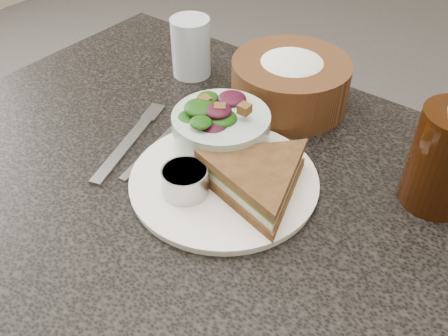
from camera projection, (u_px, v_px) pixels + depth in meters
dining_table at (220, 329)px, 0.95m from camera, size 1.00×0.70×0.75m
dinner_plate at (224, 181)px, 0.70m from camera, size 0.26×0.26×0.01m
sandwich at (258, 180)px, 0.66m from camera, size 0.22×0.22×0.05m
salad_bowl at (221, 126)px, 0.72m from camera, size 0.18×0.18×0.08m
dressing_ramekin at (185, 181)px, 0.66m from camera, size 0.08×0.08×0.04m
orange_wedge at (271, 151)px, 0.72m from camera, size 0.10×0.10×0.03m
fork at (126, 145)px, 0.77m from camera, size 0.08×0.18×0.01m
knife at (158, 145)px, 0.77m from camera, size 0.05×0.18×0.00m
bread_basket at (291, 76)px, 0.82m from camera, size 0.23×0.23×0.11m
cola_glass at (447, 156)px, 0.63m from camera, size 0.11×0.11×0.15m
water_glass at (191, 47)px, 0.90m from camera, size 0.09×0.09×0.11m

